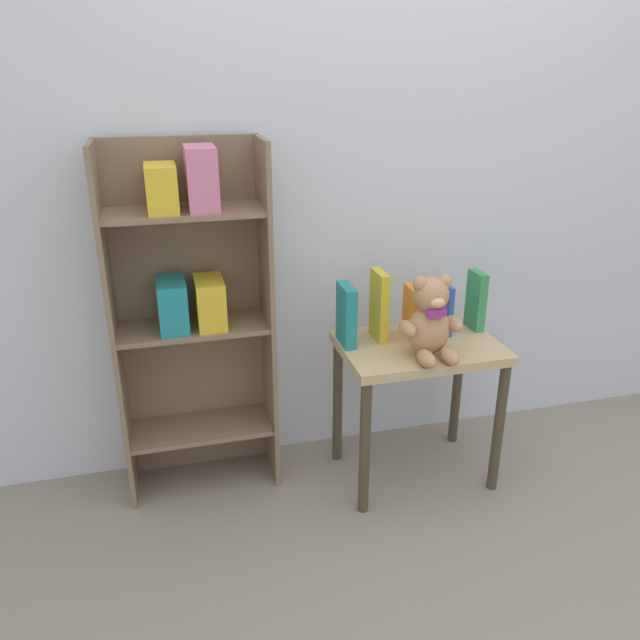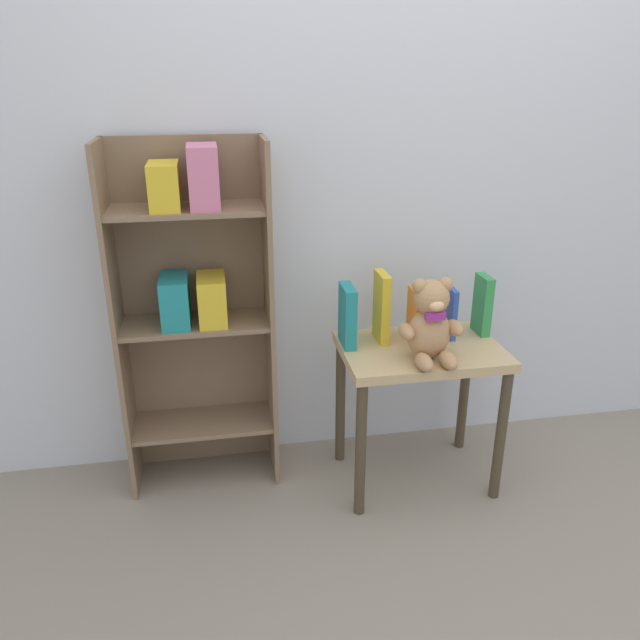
{
  "view_description": "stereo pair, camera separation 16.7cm",
  "coord_description": "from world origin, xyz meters",
  "views": [
    {
      "loc": [
        -0.86,
        -1.08,
        1.56
      ],
      "look_at": [
        -0.32,
        0.96,
        0.7
      ],
      "focal_mm": 35.0,
      "sensor_mm": 36.0,
      "label": 1
    },
    {
      "loc": [
        -0.7,
        -1.12,
        1.56
      ],
      "look_at": [
        -0.32,
        0.96,
        0.7
      ],
      "focal_mm": 35.0,
      "sensor_mm": 36.0,
      "label": 2
    }
  ],
  "objects": [
    {
      "name": "book_standing_orange",
      "position": [
        0.06,
        0.99,
        0.68
      ],
      "size": [
        0.05,
        0.13,
        0.2
      ],
      "primitive_type": "cube",
      "rotation": [
        0.0,
        0.0,
        -0.04
      ],
      "color": "orange",
      "rests_on": "display_table"
    },
    {
      "name": "book_standing_green",
      "position": [
        0.33,
        1.0,
        0.7
      ],
      "size": [
        0.04,
        0.11,
        0.24
      ],
      "primitive_type": "cube",
      "rotation": [
        0.0,
        0.0,
        0.02
      ],
      "color": "#33934C",
      "rests_on": "display_table"
    },
    {
      "name": "book_standing_yellow",
      "position": [
        -0.08,
        1.0,
        0.72
      ],
      "size": [
        0.03,
        0.13,
        0.27
      ],
      "primitive_type": "cube",
      "rotation": [
        0.0,
        0.0,
        0.0
      ],
      "color": "gold",
      "rests_on": "display_table"
    },
    {
      "name": "display_table",
      "position": [
        0.06,
        0.91,
        0.48
      ],
      "size": [
        0.6,
        0.41,
        0.58
      ],
      "color": "tan",
      "rests_on": "ground_plane"
    },
    {
      "name": "book_standing_teal",
      "position": [
        -0.22,
        0.98,
        0.7
      ],
      "size": [
        0.04,
        0.14,
        0.23
      ],
      "primitive_type": "cube",
      "rotation": [
        0.0,
        0.0,
        -0.01
      ],
      "color": "teal",
      "rests_on": "display_table"
    },
    {
      "name": "wall_back",
      "position": [
        0.0,
        1.27,
        1.25
      ],
      "size": [
        4.8,
        0.06,
        2.5
      ],
      "color": "silver",
      "rests_on": "ground_plane"
    },
    {
      "name": "teddy_bear",
      "position": [
        0.04,
        0.81,
        0.72
      ],
      "size": [
        0.23,
        0.21,
        0.3
      ],
      "color": "tan",
      "rests_on": "display_table"
    },
    {
      "name": "book_standing_blue",
      "position": [
        0.19,
        0.99,
        0.68
      ],
      "size": [
        0.02,
        0.11,
        0.2
      ],
      "primitive_type": "cube",
      "rotation": [
        0.0,
        0.0,
        -0.03
      ],
      "color": "#2D51B7",
      "rests_on": "display_table"
    },
    {
      "name": "bookshelf_side",
      "position": [
        -0.77,
        1.12,
        0.76
      ],
      "size": [
        0.57,
        0.26,
        1.34
      ],
      "color": "#7F664C",
      "rests_on": "ground_plane"
    }
  ]
}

